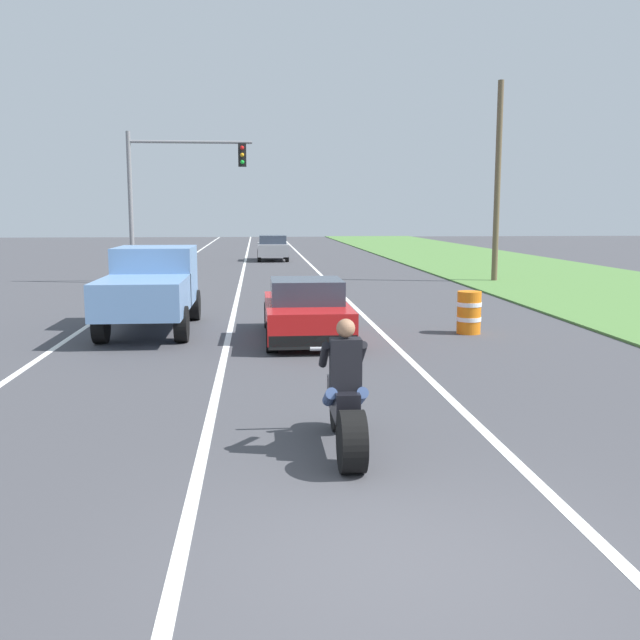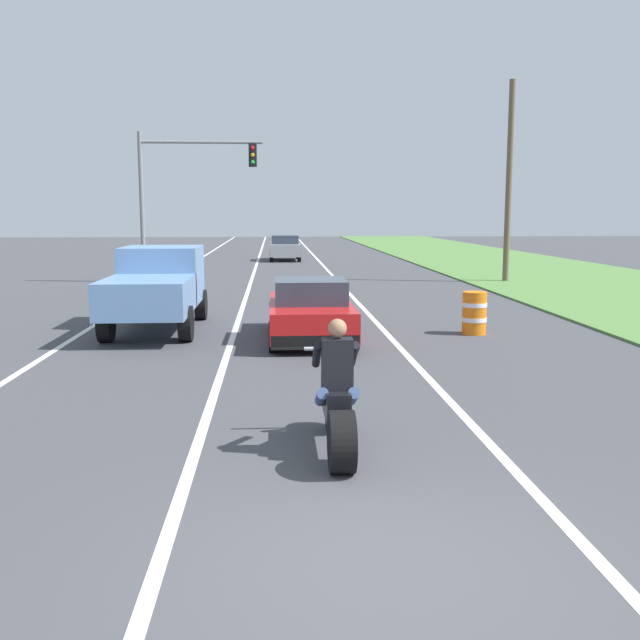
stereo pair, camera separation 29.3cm
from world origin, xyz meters
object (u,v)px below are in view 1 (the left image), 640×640
object	(u,v)px
pickup_truck_left_lane_light_blue	(151,285)
construction_barrel_nearest	(469,312)
motorcycle_with_rider	(345,405)
sports_car_red	(306,311)
traffic_light_mast_near	(169,182)
distant_car_far_ahead	(273,247)

from	to	relation	value
pickup_truck_left_lane_light_blue	construction_barrel_nearest	size ratio (longest dim) A/B	4.80
motorcycle_with_rider	sports_car_red	size ratio (longest dim) A/B	0.51
traffic_light_mast_near	pickup_truck_left_lane_light_blue	bearing A→B (deg)	-85.74
motorcycle_with_rider	pickup_truck_left_lane_light_blue	size ratio (longest dim) A/B	0.46
distant_car_far_ahead	sports_car_red	bearing A→B (deg)	-89.70
motorcycle_with_rider	traffic_light_mast_near	world-z (taller)	traffic_light_mast_near
sports_car_red	distant_car_far_ahead	world-z (taller)	distant_car_far_ahead
traffic_light_mast_near	construction_barrel_nearest	bearing A→B (deg)	-57.59
construction_barrel_nearest	pickup_truck_left_lane_light_blue	bearing A→B (deg)	172.06
motorcycle_with_rider	distant_car_far_ahead	distance (m)	35.01
sports_car_red	construction_barrel_nearest	xyz separation A→B (m)	(3.88, 0.41, -0.13)
motorcycle_with_rider	distant_car_far_ahead	xyz separation A→B (m)	(-0.06, 35.01, 0.18)
pickup_truck_left_lane_light_blue	distant_car_far_ahead	size ratio (longest dim) A/B	1.20
traffic_light_mast_near	distant_car_far_ahead	world-z (taller)	traffic_light_mast_near
pickup_truck_left_lane_light_blue	construction_barrel_nearest	world-z (taller)	pickup_truck_left_lane_light_blue
construction_barrel_nearest	distant_car_far_ahead	world-z (taller)	distant_car_far_ahead
pickup_truck_left_lane_light_blue	motorcycle_with_rider	bearing A→B (deg)	-69.21
pickup_truck_left_lane_light_blue	distant_car_far_ahead	bearing A→B (deg)	82.27
sports_car_red	distant_car_far_ahead	xyz separation A→B (m)	(-0.14, 27.12, 0.14)
construction_barrel_nearest	distant_car_far_ahead	size ratio (longest dim) A/B	0.25
traffic_light_mast_near	distant_car_far_ahead	distance (m)	14.53
motorcycle_with_rider	sports_car_red	bearing A→B (deg)	89.44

